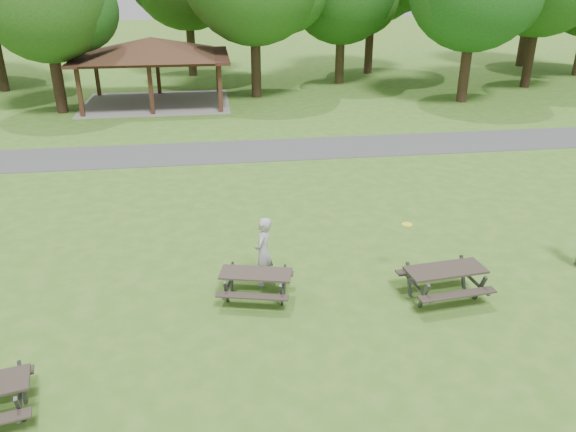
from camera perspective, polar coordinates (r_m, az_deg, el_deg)
The scene contains 8 objects.
ground at distance 12.27m, azimuth -2.08°, elevation -13.53°, with size 160.00×160.00×0.00m, color #3E6C1E.
asphalt_path at distance 24.83m, azimuth -5.55°, elevation 6.55°, with size 120.00×3.20×0.02m, color #434346.
pavilion at distance 34.09m, azimuth -13.68°, elevation 16.10°, with size 8.60×7.01×3.76m.
tree_row_d at distance 33.20m, azimuth -23.34°, elevation 19.42°, with size 6.93×6.60×9.27m.
picnic_table_middle at distance 13.68m, azimuth -3.28°, elevation -6.39°, with size 2.00×1.75×0.75m.
picnic_table_far at distance 14.18m, azimuth 15.66°, elevation -5.86°, with size 2.07×1.74×0.83m.
frisbee_in_flight at distance 14.50m, azimuth 12.01°, elevation -0.84°, with size 0.34×0.34×0.02m.
frisbee_thrower at distance 14.11m, azimuth -2.51°, elevation -3.63°, with size 0.67×0.44×1.84m, color #ABABAD.
Camera 1 is at (-0.93, -9.65, 7.51)m, focal length 35.00 mm.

